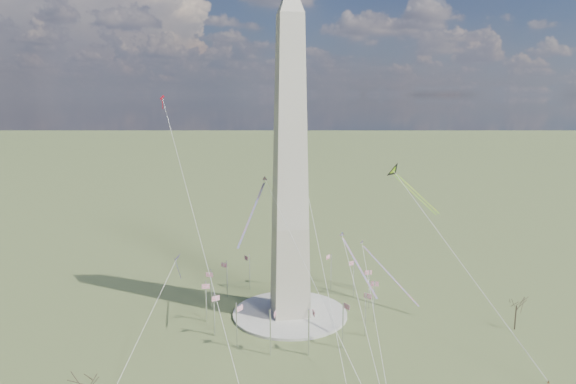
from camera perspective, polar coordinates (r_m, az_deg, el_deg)
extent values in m
plane|color=#3F5128|center=(166.30, 0.23, -13.48)|extent=(2000.00, 2000.00, 0.00)
cylinder|color=#BBB5AB|center=(166.14, 0.23, -13.35)|extent=(36.00, 36.00, 0.80)
cylinder|color=white|center=(170.26, 9.00, -10.65)|extent=(0.36, 0.36, 13.00)
cube|color=red|center=(169.56, 8.91, -8.83)|extent=(2.40, 0.08, 1.50)
cylinder|color=white|center=(178.43, 7.31, -9.59)|extent=(0.36, 0.36, 13.00)
cube|color=red|center=(177.60, 7.08, -7.87)|extent=(2.25, 0.99, 1.50)
cylinder|color=white|center=(184.46, 4.81, -8.85)|extent=(0.36, 0.36, 13.00)
cube|color=red|center=(183.36, 4.48, -7.21)|extent=(1.75, 1.75, 1.50)
cylinder|color=white|center=(187.66, 1.84, -8.47)|extent=(0.36, 0.36, 13.00)
cube|color=red|center=(186.20, 1.45, -6.90)|extent=(0.99, 2.25, 1.50)
cylinder|color=white|center=(187.70, -1.30, -8.46)|extent=(0.36, 0.36, 13.00)
cube|color=red|center=(185.83, -1.70, -6.94)|extent=(0.08, 2.40, 1.50)
cylinder|color=white|center=(184.58, -4.28, -8.83)|extent=(0.36, 0.36, 13.00)
cube|color=red|center=(182.28, -4.66, -7.33)|extent=(0.99, 2.25, 1.50)
cylinder|color=white|center=(178.61, -6.80, -9.55)|extent=(0.36, 0.36, 13.00)
cube|color=red|center=(175.93, -7.12, -8.05)|extent=(1.75, 1.75, 1.50)
cylinder|color=white|center=(170.49, -8.52, -10.61)|extent=(0.36, 0.36, 13.00)
cube|color=red|center=(167.50, -8.72, -9.07)|extent=(2.25, 0.99, 1.50)
cylinder|color=white|center=(161.21, -9.08, -11.91)|extent=(0.36, 0.36, 13.00)
cube|color=red|center=(158.04, -9.13, -10.32)|extent=(2.40, 0.08, 1.50)
cylinder|color=white|center=(152.12, -8.20, -13.31)|extent=(0.36, 0.36, 13.00)
cube|color=red|center=(148.95, -8.04, -11.63)|extent=(2.25, 0.99, 1.50)
cylinder|color=white|center=(144.75, -5.74, -14.55)|extent=(0.36, 0.36, 13.00)
cube|color=red|center=(141.80, -5.36, -12.75)|extent=(1.75, 1.75, 1.50)
cylinder|color=white|center=(140.57, -1.97, -15.31)|extent=(0.36, 0.36, 13.00)
cube|color=red|center=(138.05, -1.45, -13.38)|extent=(0.99, 2.25, 1.50)
cylinder|color=white|center=(140.52, 2.32, -15.32)|extent=(0.36, 0.36, 13.00)
cube|color=red|center=(138.55, 2.87, -13.30)|extent=(0.08, 2.40, 1.50)
cylinder|color=white|center=(144.60, 6.11, -14.59)|extent=(0.36, 0.36, 13.00)
cube|color=red|center=(143.19, 6.56, -12.54)|extent=(0.99, 2.25, 1.50)
cylinder|color=white|center=(151.90, 8.61, -13.36)|extent=(0.36, 0.36, 13.00)
cube|color=red|center=(150.92, 8.89, -11.35)|extent=(1.75, 1.75, 1.50)
cylinder|color=white|center=(160.97, 9.54, -11.96)|extent=(0.36, 0.36, 13.00)
cube|color=red|center=(160.23, 9.62, -10.03)|extent=(2.25, 0.99, 1.50)
cylinder|color=#473B2B|center=(169.33, 23.95, -12.63)|extent=(0.38, 0.38, 7.42)
imported|color=gray|center=(143.43, 26.93, -18.49)|extent=(0.70, 0.48, 1.84)
cube|color=yellow|center=(177.88, 14.19, -0.15)|extent=(10.18, 13.31, 11.45)
cube|color=yellow|center=(176.06, 13.87, -0.24)|extent=(10.18, 13.31, 11.45)
cube|color=#3B1B7B|center=(163.53, -12.19, -7.13)|extent=(1.91, 2.83, 2.17)
cube|color=#D54C21|center=(164.65, -12.14, -8.32)|extent=(1.89, 2.34, 7.49)
cube|color=#D54C21|center=(149.72, 7.90, -8.25)|extent=(4.88, 19.01, 12.13)
cube|color=#D54C21|center=(148.38, -4.05, -2.42)|extent=(10.81, 20.61, 14.27)
cube|color=#D54C21|center=(173.39, 11.25, -9.01)|extent=(12.36, 20.31, 14.56)
cube|color=red|center=(182.41, -13.80, 10.16)|extent=(1.73, 1.56, 1.73)
cube|color=red|center=(182.43, -13.78, 9.57)|extent=(0.25, 1.49, 3.97)
cube|color=white|center=(199.80, -0.07, 11.01)|extent=(1.26, 2.05, 1.71)
cube|color=white|center=(199.80, -0.07, 10.47)|extent=(0.81, 1.44, 3.91)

